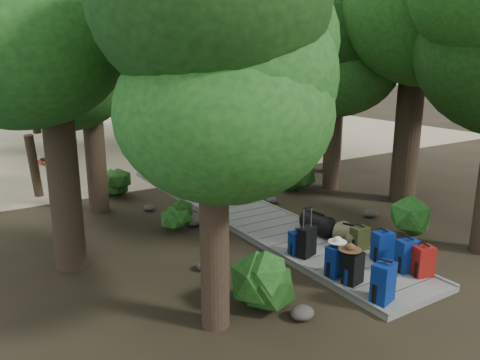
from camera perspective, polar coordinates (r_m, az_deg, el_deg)
ground at (r=12.53m, az=3.01°, el=-5.52°), size 120.00×120.00×0.00m
sand_beach at (r=26.83m, az=-17.16°, el=4.68°), size 40.00×22.00×0.02m
boardwalk at (r=13.30m, az=0.53°, el=-4.03°), size 2.00×12.00×0.12m
backpack_left_a at (r=8.76m, az=17.08°, el=-11.63°), size 0.49×0.40×0.80m
backpack_left_b at (r=9.30m, az=13.65°, el=-10.20°), size 0.42×0.33×0.69m
backpack_left_c at (r=9.51m, az=11.59°, el=-9.48°), size 0.41×0.33×0.70m
backpack_left_d at (r=10.43m, az=7.10°, el=-7.46°), size 0.41×0.32×0.57m
backpack_right_a at (r=10.01m, az=21.46°, el=-9.03°), size 0.44×0.36×0.68m
backpack_right_b at (r=10.09m, az=19.73°, el=-8.50°), size 0.46×0.37×0.74m
backpack_right_c at (r=10.45m, az=17.03°, el=-7.57°), size 0.46×0.37×0.70m
backpack_right_d at (r=10.93m, az=14.37°, el=-6.75°), size 0.39×0.29×0.58m
duffel_right_khaki at (r=11.26m, az=13.15°, el=-6.44°), size 0.63×0.75×0.43m
duffel_right_black at (r=11.74m, az=9.42°, el=-5.22°), size 0.54×0.81×0.49m
suitcase_on_boardwalk at (r=10.33m, az=8.12°, el=-7.46°), size 0.48×0.35×0.66m
lone_suitcase_on_sand at (r=19.21m, az=-9.64°, el=2.42°), size 0.41×0.24×0.63m
hat_brown at (r=9.12m, az=13.28°, el=-7.89°), size 0.44×0.44×0.13m
hat_white at (r=9.41m, az=11.82°, el=-7.06°), size 0.36×0.36×0.12m
kayak at (r=21.16m, az=-22.60°, el=2.21°), size 1.49×3.49×0.34m
sun_lounger at (r=22.16m, az=-4.05°, el=4.15°), size 0.91×1.94×0.60m
tree_right_b at (r=14.99m, az=20.91°, el=18.50°), size 6.23×6.23×11.13m
tree_right_c at (r=15.78m, az=11.62°, el=12.87°), size 4.53×4.53×7.83m
tree_right_d at (r=18.22m, az=11.84°, el=16.27°), size 5.39×5.39×9.89m
tree_right_e at (r=20.22m, az=-0.44°, el=16.72°), size 5.63×5.63×10.14m
tree_right_f at (r=23.10m, az=2.85°, el=14.73°), size 4.92×4.92×8.78m
tree_left_a at (r=7.01m, az=-3.34°, el=6.76°), size 4.01×4.01×6.69m
tree_left_b at (r=9.87m, az=-22.05°, el=14.61°), size 4.98×4.98×8.96m
tree_left_c at (r=13.61m, az=-17.96°, el=12.73°), size 4.63×4.63×8.05m
tree_back_a at (r=25.69m, az=-21.98°, el=15.15°), size 5.82×5.82×10.07m
tree_back_b at (r=26.95m, az=-13.97°, el=16.73°), size 6.19×6.19×11.06m
tree_back_c at (r=27.31m, az=-6.00°, el=14.83°), size 4.98×4.98×8.97m
palm_right_a at (r=18.18m, az=1.80°, el=12.47°), size 4.28×4.28×7.29m
palm_right_b at (r=24.01m, az=-3.41°, el=15.51°), size 4.89×4.89×9.45m
palm_right_c at (r=24.35m, az=-10.48°, el=12.76°), size 4.59×4.59×7.30m
palm_left_a at (r=15.82m, az=-25.13°, el=8.78°), size 3.87×3.87×6.16m
rock_left_a at (r=8.31m, az=7.59°, el=-15.75°), size 0.42×0.38×0.23m
rock_left_b at (r=9.98m, az=-4.33°, el=-10.36°), size 0.35×0.31×0.19m
rock_left_c at (r=12.52m, az=-5.64°, el=-4.81°), size 0.59×0.53×0.32m
rock_left_d at (r=13.92m, az=-11.03°, el=-3.34°), size 0.32×0.29×0.18m
rock_right_a at (r=11.58m, az=20.92°, el=-7.69°), size 0.37×0.33×0.20m
rock_right_b at (r=13.59m, az=15.61°, el=-3.92°), size 0.42×0.38×0.23m
rock_right_c at (r=14.39m, az=3.93°, el=-2.46°), size 0.36×0.32×0.20m
rock_right_d at (r=17.12m, az=2.26°, el=0.59°), size 0.64×0.57×0.35m
shrub_left_a at (r=8.37m, az=2.37°, el=-12.09°), size 1.20×1.20×1.08m
shrub_left_b at (r=12.16m, az=-7.67°, el=-4.25°), size 0.90×0.90×0.81m
shrub_left_c at (r=15.49m, az=-15.36°, el=-0.33°), size 1.02×1.02×0.92m
shrub_right_a at (r=12.33m, az=20.14°, el=-4.38°), size 1.07×1.07×0.97m
shrub_right_b at (r=15.68m, az=6.32°, el=0.85°), size 1.36×1.36×1.22m
shrub_right_c at (r=18.20m, az=-2.69°, el=2.05°), size 0.81×0.81×0.73m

